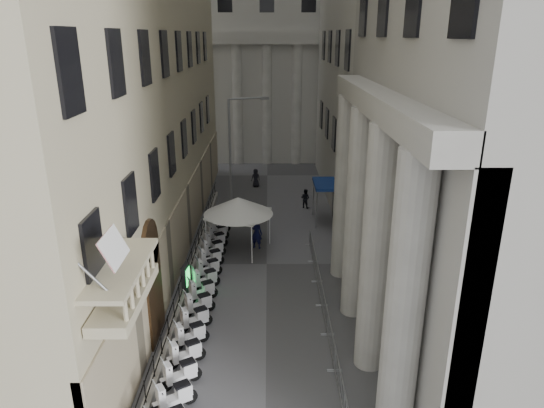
% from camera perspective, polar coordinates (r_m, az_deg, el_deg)
% --- Properties ---
extents(far_building, '(22.00, 10.00, 30.00)m').
position_cam_1_polar(far_building, '(54.84, -0.59, 21.51)').
color(far_building, beige).
rests_on(far_building, ground).
extents(iron_fence, '(0.30, 28.00, 1.40)m').
position_cam_1_polar(iron_fence, '(28.31, -9.47, -8.09)').
color(iron_fence, black).
rests_on(iron_fence, ground).
extents(blue_awning, '(1.60, 3.00, 3.00)m').
position_cam_1_polar(blue_awning, '(35.48, 6.12, -2.13)').
color(blue_awning, navy).
rests_on(blue_awning, ground).
extents(scooter_3, '(1.49, 1.20, 1.50)m').
position_cam_1_polar(scooter_3, '(20.44, -10.59, -20.22)').
color(scooter_3, white).
rests_on(scooter_3, ground).
extents(scooter_4, '(1.49, 1.20, 1.50)m').
position_cam_1_polar(scooter_4, '(21.42, -9.99, -18.07)').
color(scooter_4, white).
rests_on(scooter_4, ground).
extents(scooter_5, '(1.49, 1.20, 1.50)m').
position_cam_1_polar(scooter_5, '(22.43, -9.46, -16.10)').
color(scooter_5, white).
rests_on(scooter_5, ground).
extents(scooter_6, '(1.49, 1.20, 1.50)m').
position_cam_1_polar(scooter_6, '(23.47, -8.99, -14.31)').
color(scooter_6, white).
rests_on(scooter_6, ground).
extents(scooter_7, '(1.49, 1.20, 1.50)m').
position_cam_1_polar(scooter_7, '(24.53, -8.56, -12.67)').
color(scooter_7, white).
rests_on(scooter_7, ground).
extents(scooter_8, '(1.49, 1.20, 1.50)m').
position_cam_1_polar(scooter_8, '(25.60, -8.17, -11.17)').
color(scooter_8, white).
rests_on(scooter_8, ground).
extents(scooter_9, '(1.49, 1.20, 1.50)m').
position_cam_1_polar(scooter_9, '(26.70, -7.82, -9.78)').
color(scooter_9, white).
rests_on(scooter_9, ground).
extents(scooter_10, '(1.49, 1.20, 1.50)m').
position_cam_1_polar(scooter_10, '(27.81, -7.50, -8.51)').
color(scooter_10, white).
rests_on(scooter_10, ground).
extents(scooter_11, '(1.49, 1.20, 1.50)m').
position_cam_1_polar(scooter_11, '(28.93, -7.21, -7.34)').
color(scooter_11, white).
rests_on(scooter_11, ground).
extents(scooter_12, '(1.49, 1.20, 1.50)m').
position_cam_1_polar(scooter_12, '(30.07, -6.93, -6.25)').
color(scooter_12, white).
rests_on(scooter_12, ground).
extents(scooter_13, '(1.49, 1.20, 1.50)m').
position_cam_1_polar(scooter_13, '(31.21, -6.68, -5.24)').
color(scooter_13, white).
rests_on(scooter_13, ground).
extents(scooter_14, '(1.49, 1.20, 1.50)m').
position_cam_1_polar(scooter_14, '(32.37, -6.45, -4.31)').
color(scooter_14, white).
rests_on(scooter_14, ground).
extents(scooter_15, '(1.49, 1.20, 1.50)m').
position_cam_1_polar(scooter_15, '(33.53, -6.24, -3.44)').
color(scooter_15, white).
rests_on(scooter_15, ground).
extents(barrier_1, '(0.60, 2.40, 1.10)m').
position_cam_1_polar(barrier_1, '(19.99, 7.86, -21.11)').
color(barrier_1, '#A1A4A9').
rests_on(barrier_1, ground).
extents(barrier_2, '(0.60, 2.40, 1.10)m').
position_cam_1_polar(barrier_2, '(21.93, 6.93, -16.89)').
color(barrier_2, '#A1A4A9').
rests_on(barrier_2, ground).
extents(barrier_3, '(0.60, 2.40, 1.10)m').
position_cam_1_polar(barrier_3, '(23.98, 6.19, -13.37)').
color(barrier_3, '#A1A4A9').
rests_on(barrier_3, ground).
extents(barrier_4, '(0.60, 2.40, 1.10)m').
position_cam_1_polar(barrier_4, '(26.10, 5.58, -10.41)').
color(barrier_4, '#A1A4A9').
rests_on(barrier_4, ground).
extents(barrier_5, '(0.60, 2.40, 1.10)m').
position_cam_1_polar(barrier_5, '(28.29, 5.07, -7.90)').
color(barrier_5, '#A1A4A9').
rests_on(barrier_5, ground).
extents(barrier_6, '(0.60, 2.40, 1.10)m').
position_cam_1_polar(barrier_6, '(30.52, 4.65, -5.76)').
color(barrier_6, '#A1A4A9').
rests_on(barrier_6, ground).
extents(security_tent, '(4.30, 4.30, 3.50)m').
position_cam_1_polar(security_tent, '(30.50, -4.74, 0.14)').
color(security_tent, white).
rests_on(security_tent, ground).
extents(street_lamp, '(2.76, 1.22, 8.94)m').
position_cam_1_polar(street_lamp, '(33.41, -4.34, 6.24)').
color(street_lamp, gray).
rests_on(street_lamp, ground).
extents(info_kiosk, '(0.35, 0.82, 1.69)m').
position_cam_1_polar(info_kiosk, '(25.88, -10.10, -8.76)').
color(info_kiosk, black).
rests_on(info_kiosk, ground).
extents(pedestrian_a, '(0.86, 0.72, 2.03)m').
position_cam_1_polar(pedestrian_a, '(30.73, -1.83, -3.46)').
color(pedestrian_a, '#0D0F34').
rests_on(pedestrian_a, ground).
extents(pedestrian_b, '(0.94, 0.88, 1.53)m').
position_cam_1_polar(pedestrian_b, '(38.03, 3.93, 0.66)').
color(pedestrian_b, black).
rests_on(pedestrian_b, ground).
extents(pedestrian_c, '(0.93, 0.78, 1.64)m').
position_cam_1_polar(pedestrian_c, '(43.27, -1.93, 3.09)').
color(pedestrian_c, black).
rests_on(pedestrian_c, ground).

